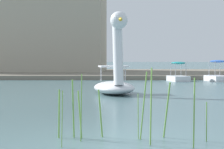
{
  "coord_description": "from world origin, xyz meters",
  "views": [
    {
      "loc": [
        -0.02,
        -7.15,
        1.66
      ],
      "look_at": [
        0.06,
        13.15,
        0.82
      ],
      "focal_mm": 59.71,
      "sensor_mm": 36.0,
      "label": 1
    }
  ],
  "objects": [
    {
      "name": "ground_plane",
      "position": [
        0.0,
        0.0,
        0.0
      ],
      "size": [
        439.92,
        439.92,
        0.0
      ],
      "primitive_type": "plane",
      "color": "slate"
    },
    {
      "name": "pedal_boat_blue",
      "position": [
        7.9,
        20.71,
        0.47
      ],
      "size": [
        1.61,
        2.39,
        1.59
      ],
      "color": "white",
      "rests_on": "ground_plane"
    },
    {
      "name": "pedal_boat_teal",
      "position": [
        4.98,
        20.87,
        0.45
      ],
      "size": [
        1.55,
        2.16,
        1.47
      ],
      "color": "white",
      "rests_on": "ground_plane"
    },
    {
      "name": "shore_bank_far",
      "position": [
        0.0,
        31.99,
        0.18
      ],
      "size": [
        130.1,
        19.54,
        0.35
      ],
      "primitive_type": "cube",
      "color": "slate",
      "rests_on": "ground_plane"
    },
    {
      "name": "tree_sapling_by_fence",
      "position": [
        -7.82,
        33.85,
        4.43
      ],
      "size": [
        7.23,
        7.03,
        6.44
      ],
      "color": "brown",
      "rests_on": "shore_bank_far"
    },
    {
      "name": "swan_boat",
      "position": [
        0.12,
        10.32,
        0.87
      ],
      "size": [
        2.38,
        3.67,
        3.76
      ],
      "color": "white",
      "rests_on": "ground_plane"
    },
    {
      "name": "reed_clump_foreground",
      "position": [
        0.13,
        0.39,
        0.6
      ],
      "size": [
        3.05,
        1.04,
        1.49
      ],
      "color": "#669942",
      "rests_on": "ground_plane"
    }
  ]
}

